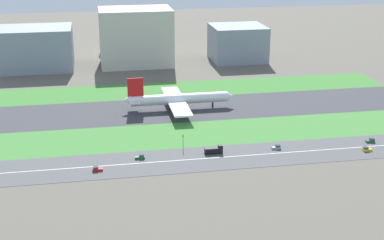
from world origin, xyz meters
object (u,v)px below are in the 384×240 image
object	(u,v)px
car_1	(277,147)
office_tower	(238,43)
car_3	(140,157)
truck_0	(214,150)
hangar_building	(136,37)
terminal_building	(35,48)
fuel_tank_centre	(157,41)
fuel_tank_west	(115,44)
car_2	(97,169)
car_0	(371,141)
airliner	(177,99)
traffic_light	(183,141)
car_4	(367,149)

from	to	relation	value
car_1	office_tower	size ratio (longest dim) A/B	0.11
car_3	truck_0	world-z (taller)	truck_0
car_1	hangar_building	size ratio (longest dim) A/B	0.08
car_1	terminal_building	size ratio (longest dim) A/B	0.08
fuel_tank_centre	fuel_tank_west	bearing A→B (deg)	180.00
truck_0	hangar_building	distance (m)	184.16
car_2	terminal_building	world-z (taller)	terminal_building
truck_0	terminal_building	world-z (taller)	terminal_building
car_1	fuel_tank_centre	world-z (taller)	fuel_tank_centre
car_3	car_0	bearing A→B (deg)	0.00
hangar_building	fuel_tank_west	world-z (taller)	hangar_building
airliner	fuel_tank_centre	xyz separation A→B (m)	(8.26, 159.00, 2.14)
car_2	car_1	world-z (taller)	same
car_0	traffic_light	xyz separation A→B (m)	(-91.73, 7.99, 3.37)
airliner	fuel_tank_centre	distance (m)	159.23
car_1	car_2	bearing A→B (deg)	-173.24
car_0	car_1	bearing A→B (deg)	180.00
car_2	car_4	bearing A→B (deg)	-180.00
fuel_tank_west	airliner	bearing A→B (deg)	-80.46
fuel_tank_west	hangar_building	bearing A→B (deg)	-73.25
office_tower	car_0	bearing A→B (deg)	-83.89
hangar_building	fuel_tank_centre	xyz separation A→B (m)	(21.44, 45.00, -12.82)
car_2	truck_0	world-z (taller)	truck_0
airliner	truck_0	distance (m)	68.52
car_2	fuel_tank_centre	distance (m)	243.45
traffic_light	airliner	bearing A→B (deg)	84.08
airliner	traffic_light	xyz separation A→B (m)	(-6.23, -60.01, -1.94)
airliner	car_2	xyz separation A→B (m)	(-46.90, -78.00, -5.31)
airliner	truck_0	world-z (taller)	airliner
office_tower	fuel_tank_west	world-z (taller)	office_tower
fuel_tank_west	car_3	bearing A→B (deg)	-90.15
office_tower	truck_0	bearing A→B (deg)	-107.95
truck_0	fuel_tank_centre	world-z (taller)	fuel_tank_centre
car_2	traffic_light	xyz separation A→B (m)	(40.68, 17.99, 3.37)
fuel_tank_west	traffic_light	bearing A→B (deg)	-84.65
airliner	car_0	xyz separation A→B (m)	(85.50, -68.00, -5.31)
truck_0	fuel_tank_centre	xyz separation A→B (m)	(1.18, 227.00, 6.70)
car_2	car_0	distance (m)	132.78
terminal_building	fuel_tank_west	size ratio (longest dim) A/B	2.09
car_1	fuel_tank_centre	bearing A→B (deg)	97.32
traffic_light	terminal_building	distance (m)	192.22
truck_0	traffic_light	world-z (taller)	traffic_light
car_2	car_3	size ratio (longest dim) A/B	1.00
car_2	fuel_tank_centre	xyz separation A→B (m)	(55.16, 237.00, 7.45)
car_0	truck_0	distance (m)	78.43
car_2	car_1	size ratio (longest dim) A/B	1.00
car_4	car_0	distance (m)	12.27
airliner	terminal_building	bearing A→B (deg)	127.40
terminal_building	fuel_tank_west	world-z (taller)	terminal_building
car_2	car_3	distance (m)	22.00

